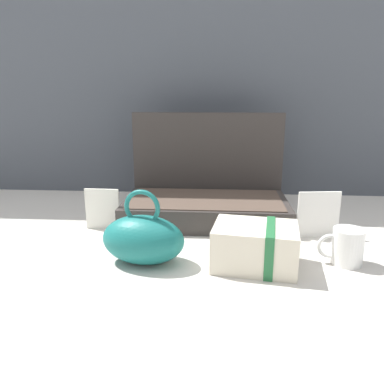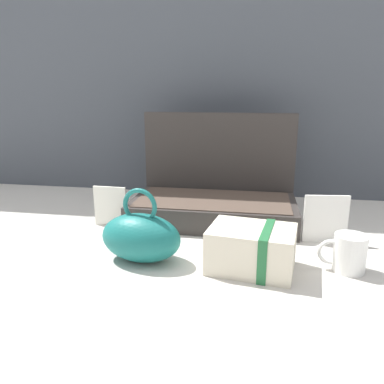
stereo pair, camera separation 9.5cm
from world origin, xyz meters
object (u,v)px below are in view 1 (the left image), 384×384
open_suitcase (206,195)px  cream_toiletry_bag (256,246)px  coffee_mug (346,246)px  teal_pouch_handbag (143,239)px  info_card_left (102,209)px  poster_card_right (318,214)px

open_suitcase → cream_toiletry_bag: open_suitcase is taller
coffee_mug → teal_pouch_handbag: bearing=-176.8°
cream_toiletry_bag → teal_pouch_handbag: bearing=179.8°
coffee_mug → info_card_left: bearing=163.5°
info_card_left → poster_card_right: 0.63m
info_card_left → poster_card_right: bearing=0.1°
cream_toiletry_bag → coffee_mug: 0.22m
cream_toiletry_bag → poster_card_right: size_ratio=1.60×
teal_pouch_handbag → info_card_left: size_ratio=1.74×
open_suitcase → poster_card_right: 0.36m
teal_pouch_handbag → coffee_mug: size_ratio=1.99×
teal_pouch_handbag → poster_card_right: teal_pouch_handbag is taller
info_card_left → cream_toiletry_bag: bearing=-24.9°
coffee_mug → info_card_left: info_card_left is taller
open_suitcase → info_card_left: bearing=-156.6°
poster_card_right → open_suitcase: bearing=148.4°
open_suitcase → poster_card_right: bearing=-25.4°
teal_pouch_handbag → info_card_left: teal_pouch_handbag is taller
open_suitcase → info_card_left: open_suitcase is taller
info_card_left → poster_card_right: size_ratio=0.94×
open_suitcase → poster_card_right: (0.32, -0.15, -0.01)m
coffee_mug → poster_card_right: poster_card_right is taller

